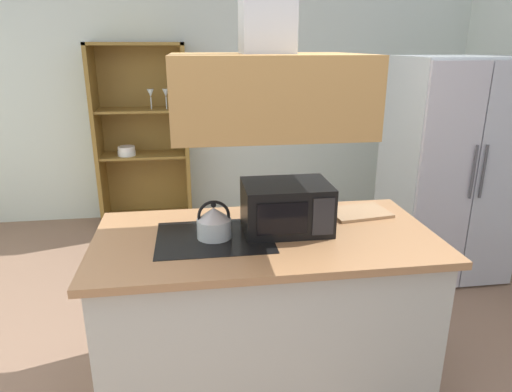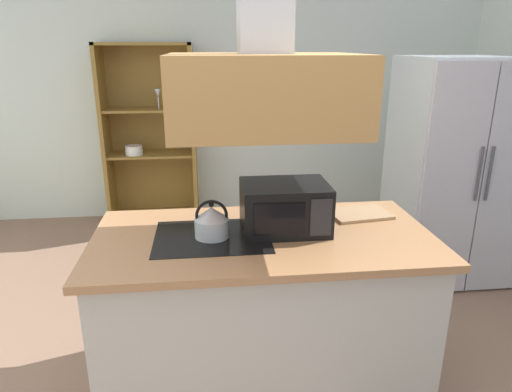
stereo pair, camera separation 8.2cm
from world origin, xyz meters
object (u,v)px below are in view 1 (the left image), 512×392
(refrigerator, at_px, (448,170))
(microwave, at_px, (286,207))
(cutting_board, at_px, (359,212))
(kettle, at_px, (214,222))
(dish_cabinet, at_px, (144,146))

(refrigerator, relative_size, microwave, 3.86)
(refrigerator, height_order, cutting_board, refrigerator)
(refrigerator, xyz_separation_m, kettle, (-1.96, -1.13, 0.10))
(refrigerator, height_order, kettle, refrigerator)
(refrigerator, bearing_deg, dish_cabinet, 149.26)
(cutting_board, distance_m, microwave, 0.52)
(dish_cabinet, bearing_deg, cutting_board, -58.77)
(dish_cabinet, height_order, cutting_board, dish_cabinet)
(cutting_board, bearing_deg, refrigerator, 39.46)
(dish_cabinet, relative_size, cutting_board, 5.52)
(dish_cabinet, distance_m, kettle, 2.72)
(refrigerator, height_order, microwave, refrigerator)
(dish_cabinet, relative_size, microwave, 4.08)
(cutting_board, xyz_separation_m, microwave, (-0.48, -0.17, 0.12))
(kettle, bearing_deg, cutting_board, 14.62)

